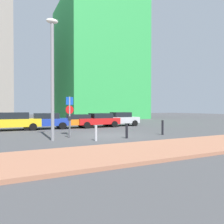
# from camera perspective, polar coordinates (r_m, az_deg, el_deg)

# --- Properties ---
(ground_plane) EXTENTS (120.00, 120.00, 0.00)m
(ground_plane) POSITION_cam_1_polar(r_m,az_deg,el_deg) (15.46, -0.38, -6.21)
(ground_plane) COLOR #424244
(sidewalk_brick) EXTENTS (40.00, 3.79, 0.14)m
(sidewalk_brick) POSITION_cam_1_polar(r_m,az_deg,el_deg) (10.63, 13.55, -9.14)
(sidewalk_brick) COLOR #9E664C
(sidewalk_brick) RESTS_ON ground
(parked_car_yellow) EXTENTS (4.53, 2.08, 1.57)m
(parked_car_yellow) POSITION_cam_1_polar(r_m,az_deg,el_deg) (21.00, -24.09, -2.15)
(parked_car_yellow) COLOR gold
(parked_car_yellow) RESTS_ON ground
(parked_car_blue) EXTENTS (4.62, 2.32, 1.48)m
(parked_car_blue) POSITION_cam_1_polar(r_m,az_deg,el_deg) (21.33, -16.98, -2.18)
(parked_car_blue) COLOR #1E389E
(parked_car_blue) RESTS_ON ground
(parked_car_orange) EXTENTS (4.09, 2.07, 1.33)m
(parked_car_orange) POSITION_cam_1_polar(r_m,az_deg,el_deg) (21.83, -9.46, -2.23)
(parked_car_orange) COLOR orange
(parked_car_orange) RESTS_ON ground
(parked_car_red) EXTENTS (4.38, 2.09, 1.43)m
(parked_car_red) POSITION_cam_1_polar(r_m,az_deg,el_deg) (22.49, -3.59, -2.05)
(parked_car_red) COLOR red
(parked_car_red) RESTS_ON ground
(parked_car_silver) EXTENTS (4.11, 2.08, 1.50)m
(parked_car_silver) POSITION_cam_1_polar(r_m,az_deg,el_deg) (24.01, 2.11, -1.79)
(parked_car_silver) COLOR #B7BABF
(parked_car_silver) RESTS_ON ground
(parking_sign_post) EXTENTS (0.60, 0.14, 2.75)m
(parking_sign_post) POSITION_cam_1_polar(r_m,az_deg,el_deg) (15.78, -10.96, 0.23)
(parking_sign_post) COLOR gray
(parking_sign_post) RESTS_ON ground
(parking_meter) EXTENTS (0.18, 0.14, 1.41)m
(parking_meter) POSITION_cam_1_polar(r_m,az_deg,el_deg) (14.59, -11.00, -3.05)
(parking_meter) COLOR #4C4C51
(parking_meter) RESTS_ON ground
(street_lamp) EXTENTS (0.70, 0.36, 7.25)m
(street_lamp) POSITION_cam_1_polar(r_m,az_deg,el_deg) (13.73, -15.23, 10.65)
(street_lamp) COLOR gray
(street_lamp) RESTS_ON ground
(traffic_bollard_near) EXTENTS (0.17, 0.17, 0.91)m
(traffic_bollard_near) POSITION_cam_1_polar(r_m,az_deg,el_deg) (14.17, 3.85, -5.01)
(traffic_bollard_near) COLOR black
(traffic_bollard_near) RESTS_ON ground
(traffic_bollard_mid) EXTENTS (0.15, 0.15, 0.92)m
(traffic_bollard_mid) POSITION_cam_1_polar(r_m,az_deg,el_deg) (13.05, -4.20, -5.50)
(traffic_bollard_mid) COLOR #B7B7BC
(traffic_bollard_mid) RESTS_ON ground
(traffic_bollard_far) EXTENTS (0.15, 0.15, 1.07)m
(traffic_bollard_far) POSITION_cam_1_polar(r_m,az_deg,el_deg) (16.41, 12.99, -3.94)
(traffic_bollard_far) COLOR black
(traffic_bollard_far) RESTS_ON ground
(building_colorful_midrise) EXTENTS (14.49, 15.77, 22.34)m
(building_colorful_midrise) POSITION_cam_1_polar(r_m,az_deg,el_deg) (44.96, -3.72, 12.83)
(building_colorful_midrise) COLOR green
(building_colorful_midrise) RESTS_ON ground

